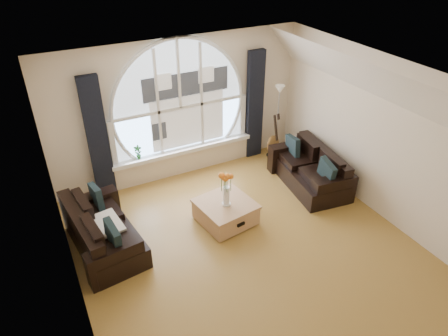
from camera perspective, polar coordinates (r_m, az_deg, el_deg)
ground at (r=6.54m, az=3.68°, el=-11.60°), size 5.00×5.50×0.01m
ceiling at (r=5.08m, az=4.74°, el=11.13°), size 5.00×5.50×0.01m
wall_back at (r=7.88m, az=-6.22°, el=8.18°), size 5.00×0.01×2.70m
wall_front at (r=4.23m, az=24.87°, el=-20.14°), size 5.00×0.01×2.70m
wall_left at (r=5.10m, az=-21.05°, el=-8.67°), size 0.01×5.50×2.70m
wall_right at (r=7.17m, az=21.61°, el=3.49°), size 0.01×5.50×2.70m
attic_slope at (r=6.57m, az=21.51°, el=10.64°), size 0.92×5.50×0.72m
arched_window at (r=7.75m, az=-6.26°, el=9.96°), size 2.60×0.06×2.15m
window_sill at (r=8.17m, az=-5.63°, el=2.53°), size 2.90×0.22×0.08m
window_frame at (r=7.73m, az=-6.17°, el=9.89°), size 2.76×0.08×2.15m
neighbor_house at (r=7.84m, az=-5.13°, el=9.28°), size 1.70×0.02×1.50m
curtain_left at (r=7.50m, az=-17.20°, el=3.90°), size 0.35×0.12×2.30m
curtain_right at (r=8.52m, az=4.30°, el=8.65°), size 0.35×0.12×2.30m
sofa_left at (r=6.61m, az=-16.50°, el=-7.95°), size 1.02×1.73×0.73m
sofa_right at (r=7.94m, az=11.86°, el=0.08°), size 1.02×1.73×0.73m
coffee_chest at (r=6.97m, az=0.22°, el=-6.03°), size 0.99×0.99×0.43m
throw_blanket at (r=6.46m, az=-16.64°, el=-7.87°), size 0.62×0.62×0.10m
vase_flowers at (r=6.60m, az=0.32°, el=-2.39°), size 0.24×0.24×0.70m
floor_lamp at (r=8.68m, az=7.45°, el=6.38°), size 0.24×0.24×1.60m
guitar at (r=8.71m, az=6.96°, el=4.56°), size 0.41×0.32×1.06m
potted_plant at (r=7.85m, az=-11.90°, el=2.15°), size 0.18×0.15×0.28m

